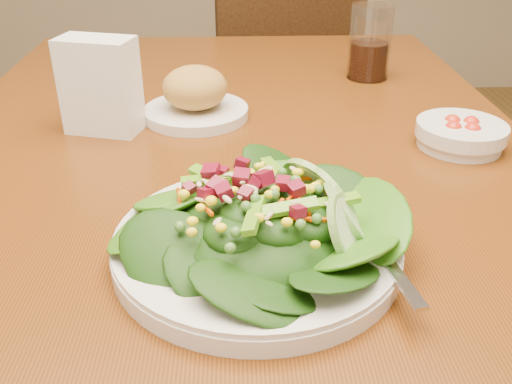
% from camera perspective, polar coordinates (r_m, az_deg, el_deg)
% --- Properties ---
extents(dining_table, '(0.90, 1.40, 0.75)m').
position_cam_1_polar(dining_table, '(0.84, -2.30, -3.09)').
color(dining_table, '#66320A').
rests_on(dining_table, ground_plane).
extents(chair_far, '(0.56, 0.56, 1.01)m').
position_cam_1_polar(chair_far, '(1.88, 2.07, 11.73)').
color(chair_far, '#3C2511').
rests_on(chair_far, ground_plane).
extents(salad_plate, '(0.30, 0.29, 0.08)m').
position_cam_1_polar(salad_plate, '(0.58, 1.08, -3.70)').
color(salad_plate, silver).
rests_on(salad_plate, dining_table).
extents(bread_plate, '(0.17, 0.17, 0.09)m').
position_cam_1_polar(bread_plate, '(0.93, -6.08, 9.41)').
color(bread_plate, silver).
rests_on(bread_plate, dining_table).
extents(tomato_bowl, '(0.13, 0.13, 0.04)m').
position_cam_1_polar(tomato_bowl, '(0.87, 19.79, 5.47)').
color(tomato_bowl, silver).
rests_on(tomato_bowl, dining_table).
extents(drinking_glass, '(0.08, 0.08, 0.14)m').
position_cam_1_polar(drinking_glass, '(1.14, 11.27, 13.99)').
color(drinking_glass, silver).
rests_on(drinking_glass, dining_table).
extents(napkin_holder, '(0.12, 0.09, 0.14)m').
position_cam_1_polar(napkin_holder, '(0.89, -15.34, 10.45)').
color(napkin_holder, white).
rests_on(napkin_holder, dining_table).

